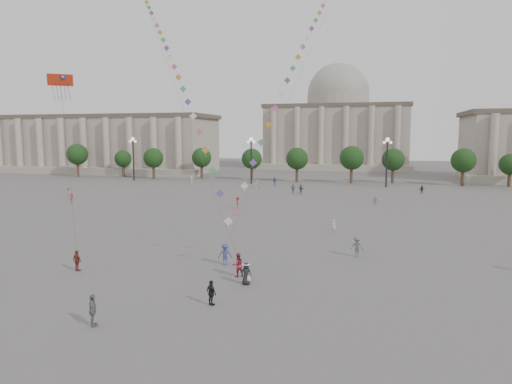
# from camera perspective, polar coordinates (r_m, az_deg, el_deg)

# --- Properties ---
(ground) EXTENTS (360.00, 360.00, 0.00)m
(ground) POSITION_cam_1_polar(r_m,az_deg,el_deg) (35.27, -6.27, -11.40)
(ground) COLOR #5A5855
(ground) RESTS_ON ground
(hall_west) EXTENTS (84.00, 26.22, 17.20)m
(hall_west) POSITION_cam_1_polar(r_m,az_deg,el_deg) (152.37, -20.62, 5.65)
(hall_west) COLOR #A09486
(hall_west) RESTS_ON ground
(hall_central) EXTENTS (48.30, 34.30, 35.50)m
(hall_central) POSITION_cam_1_polar(r_m,az_deg,el_deg) (160.97, 10.12, 8.11)
(hall_central) COLOR #A09486
(hall_central) RESTS_ON ground
(tree_row) EXTENTS (137.12, 5.12, 8.00)m
(tree_row) POSITION_cam_1_polar(r_m,az_deg,el_deg) (110.07, 8.06, 4.05)
(tree_row) COLOR #3C2E1E
(tree_row) RESTS_ON ground
(lamp_post_far_west) EXTENTS (2.00, 0.90, 10.65)m
(lamp_post_far_west) POSITION_cam_1_polar(r_m,az_deg,el_deg) (116.20, -15.12, 5.00)
(lamp_post_far_west) COLOR #262628
(lamp_post_far_west) RESTS_ON ground
(lamp_post_mid_west) EXTENTS (2.00, 0.90, 10.65)m
(lamp_post_mid_west) POSITION_cam_1_polar(r_m,az_deg,el_deg) (104.85, -0.61, 5.04)
(lamp_post_mid_west) COLOR #262628
(lamp_post_mid_west) RESTS_ON ground
(lamp_post_mid_east) EXTENTS (2.00, 0.90, 10.65)m
(lamp_post_mid_east) POSITION_cam_1_polar(r_m,az_deg,el_deg) (101.40, 16.07, 4.69)
(lamp_post_mid_east) COLOR #262628
(lamp_post_mid_east) RESTS_ON ground
(person_crowd_0) EXTENTS (1.20, 0.89, 1.90)m
(person_crowd_0) POSITION_cam_1_polar(r_m,az_deg,el_deg) (101.97, 2.34, 1.37)
(person_crowd_0) COLOR #395481
(person_crowd_0) RESTS_ON ground
(person_crowd_1) EXTENTS (1.02, 1.02, 1.67)m
(person_crowd_1) POSITION_cam_1_polar(r_m,az_deg,el_deg) (89.46, -22.37, -0.05)
(person_crowd_1) COLOR #B2B2AE
(person_crowd_1) RESTS_ON ground
(person_crowd_2) EXTENTS (0.95, 1.12, 1.50)m
(person_crowd_2) POSITION_cam_1_polar(r_m,az_deg,el_deg) (82.04, -22.04, -0.70)
(person_crowd_2) COLOR maroon
(person_crowd_2) RESTS_ON ground
(person_crowd_4) EXTENTS (1.21, 1.81, 1.87)m
(person_crowd_4) POSITION_cam_1_polar(r_m,az_deg,el_deg) (96.04, 0.21, 1.01)
(person_crowd_4) COLOR silver
(person_crowd_4) RESTS_ON ground
(person_crowd_6) EXTENTS (1.33, 0.90, 1.91)m
(person_crowd_6) POSITION_cam_1_polar(r_m,az_deg,el_deg) (43.34, 12.51, -6.69)
(person_crowd_6) COLOR #5A595E
(person_crowd_6) RESTS_ON ground
(person_crowd_7) EXTENTS (1.42, 0.61, 1.48)m
(person_crowd_7) POSITION_cam_1_polar(r_m,az_deg,el_deg) (75.27, 14.71, -1.07)
(person_crowd_7) COLOR #B6B6B2
(person_crowd_7) RESTS_ON ground
(person_crowd_9) EXTENTS (1.42, 1.14, 1.51)m
(person_crowd_9) POSITION_cam_1_polar(r_m,az_deg,el_deg) (93.62, 20.03, 0.31)
(person_crowd_9) COLOR black
(person_crowd_9) RESTS_ON ground
(person_crowd_10) EXTENTS (0.59, 0.71, 1.68)m
(person_crowd_10) POSITION_cam_1_polar(r_m,az_deg,el_deg) (107.82, -8.05, 1.56)
(person_crowd_10) COLOR silver
(person_crowd_10) RESTS_ON ground
(person_crowd_12) EXTENTS (1.73, 1.55, 1.90)m
(person_crowd_12) POSITION_cam_1_polar(r_m,az_deg,el_deg) (87.47, 5.64, 0.38)
(person_crowd_12) COLOR slate
(person_crowd_12) RESTS_ON ground
(person_crowd_13) EXTENTS (0.67, 0.57, 1.54)m
(person_crowd_13) POSITION_cam_1_polar(r_m,az_deg,el_deg) (53.43, 9.68, -4.21)
(person_crowd_13) COLOR silver
(person_crowd_13) RESTS_ON ground
(person_crowd_16) EXTENTS (1.12, 0.64, 1.80)m
(person_crowd_16) POSITION_cam_1_polar(r_m,az_deg,el_deg) (88.28, 4.64, 0.43)
(person_crowd_16) COLOR slate
(person_crowd_16) RESTS_ON ground
(person_crowd_17) EXTENTS (0.97, 1.27, 1.74)m
(person_crowd_17) POSITION_cam_1_polar(r_m,az_deg,el_deg) (70.23, -2.28, -1.31)
(person_crowd_17) COLOR maroon
(person_crowd_17) RESTS_ON ground
(tourist_0) EXTENTS (1.11, 0.75, 1.75)m
(tourist_0) POSITION_cam_1_polar(r_m,az_deg,el_deg) (40.87, -21.45, -7.98)
(tourist_0) COLOR maroon
(tourist_0) RESTS_ON ground
(tourist_1) EXTENTS (1.05, 0.91, 1.69)m
(tourist_1) POSITION_cam_1_polar(r_m,az_deg,el_deg) (30.92, -5.61, -12.44)
(tourist_1) COLOR black
(tourist_1) RESTS_ON ground
(tourist_3) EXTENTS (0.94, 1.22, 1.93)m
(tourist_3) POSITION_cam_1_polar(r_m,az_deg,el_deg) (29.24, -19.73, -13.76)
(tourist_3) COLOR slate
(tourist_3) RESTS_ON ground
(kite_flyer_0) EXTENTS (1.17, 1.13, 1.90)m
(kite_flyer_0) POSITION_cam_1_polar(r_m,az_deg,el_deg) (36.68, -2.29, -9.08)
(kite_flyer_0) COLOR maroon
(kite_flyer_0) RESTS_ON ground
(kite_flyer_1) EXTENTS (1.40, 1.11, 1.90)m
(kite_flyer_1) POSITION_cam_1_polar(r_m,az_deg,el_deg) (39.83, -3.88, -7.78)
(kite_flyer_1) COLOR navy
(kite_flyer_1) RESTS_ON ground
(hat_person) EXTENTS (0.85, 0.60, 1.70)m
(hat_person) POSITION_cam_1_polar(r_m,az_deg,el_deg) (34.77, -1.23, -10.09)
(hat_person) COLOR black
(hat_person) RESTS_ON ground
(dragon_kite) EXTENTS (3.22, 3.23, 15.92)m
(dragon_kite) POSITION_cam_1_polar(r_m,az_deg,el_deg) (46.09, -23.21, 11.77)
(dragon_kite) COLOR red
(dragon_kite) RESTS_ON ground
(kite_train_west) EXTENTS (29.57, 40.63, 62.74)m
(kite_train_west) POSITION_cam_1_polar(r_m,az_deg,el_deg) (62.24, -10.86, 16.19)
(kite_train_west) COLOR #3F3F3F
(kite_train_west) RESTS_ON ground
(kite_train_mid) EXTENTS (7.91, 59.59, 77.57)m
(kite_train_mid) POSITION_cam_1_polar(r_m,az_deg,el_deg) (70.69, 7.67, 20.26)
(kite_train_mid) COLOR #3F3F3F
(kite_train_mid) RESTS_ON ground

